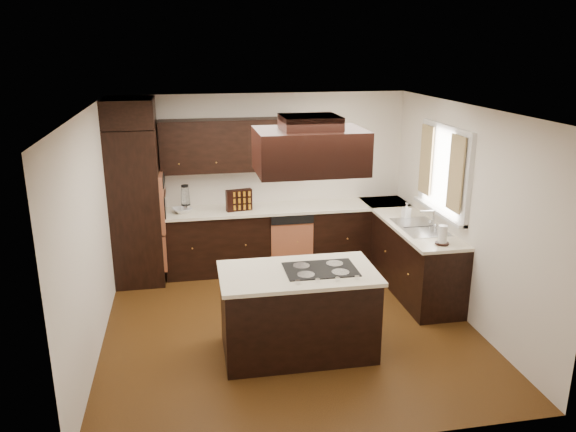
% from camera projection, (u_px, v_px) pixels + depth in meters
% --- Properties ---
extents(floor, '(4.20, 4.20, 0.02)m').
position_uv_depth(floor, '(289.00, 326.00, 6.58)').
color(floor, brown).
rests_on(floor, ground).
extents(ceiling, '(4.20, 4.20, 0.02)m').
position_uv_depth(ceiling, '(289.00, 108.00, 5.84)').
color(ceiling, white).
rests_on(ceiling, ground).
extents(wall_back, '(4.20, 0.02, 2.50)m').
position_uv_depth(wall_back, '(262.00, 180.00, 8.19)').
color(wall_back, silver).
rests_on(wall_back, ground).
extents(wall_front, '(4.20, 0.02, 2.50)m').
position_uv_depth(wall_front, '(341.00, 307.00, 4.23)').
color(wall_front, silver).
rests_on(wall_front, ground).
extents(wall_left, '(0.02, 4.20, 2.50)m').
position_uv_depth(wall_left, '(90.00, 235.00, 5.84)').
color(wall_left, silver).
rests_on(wall_left, ground).
extents(wall_right, '(0.02, 4.20, 2.50)m').
position_uv_depth(wall_right, '(466.00, 213.00, 6.58)').
color(wall_right, silver).
rests_on(wall_right, ground).
extents(oven_column, '(0.65, 0.75, 2.12)m').
position_uv_depth(oven_column, '(136.00, 206.00, 7.56)').
color(oven_column, black).
rests_on(oven_column, floor).
extents(wall_oven_face, '(0.05, 0.62, 0.78)m').
position_uv_depth(wall_oven_face, '(163.00, 201.00, 7.60)').
color(wall_oven_face, '#B0603F').
rests_on(wall_oven_face, oven_column).
extents(base_cabinets_back, '(2.93, 0.60, 0.88)m').
position_uv_depth(base_cabinets_back, '(268.00, 239.00, 8.15)').
color(base_cabinets_back, black).
rests_on(base_cabinets_back, floor).
extents(base_cabinets_right, '(0.60, 2.40, 0.88)m').
position_uv_depth(base_cabinets_right, '(407.00, 253.00, 7.61)').
color(base_cabinets_right, black).
rests_on(base_cabinets_right, floor).
extents(countertop_back, '(2.93, 0.63, 0.04)m').
position_uv_depth(countertop_back, '(268.00, 209.00, 8.00)').
color(countertop_back, '#F4E9CB').
rests_on(countertop_back, base_cabinets_back).
extents(countertop_right, '(0.63, 2.40, 0.04)m').
position_uv_depth(countertop_right, '(408.00, 221.00, 7.47)').
color(countertop_right, '#F4E9CB').
rests_on(countertop_right, base_cabinets_right).
extents(upper_cabinets, '(2.00, 0.34, 0.72)m').
position_uv_depth(upper_cabinets, '(233.00, 145.00, 7.78)').
color(upper_cabinets, black).
rests_on(upper_cabinets, wall_back).
extents(dishwasher_front, '(0.60, 0.05, 0.72)m').
position_uv_depth(dishwasher_front, '(292.00, 248.00, 7.93)').
color(dishwasher_front, '#B0603F').
rests_on(dishwasher_front, floor).
extents(window_frame, '(0.06, 1.32, 1.12)m').
position_uv_depth(window_frame, '(444.00, 170.00, 6.97)').
color(window_frame, silver).
rests_on(window_frame, wall_right).
extents(window_pane, '(0.00, 1.20, 1.00)m').
position_uv_depth(window_pane, '(446.00, 170.00, 6.98)').
color(window_pane, white).
rests_on(window_pane, wall_right).
extents(curtain_left, '(0.02, 0.34, 0.90)m').
position_uv_depth(curtain_left, '(456.00, 174.00, 6.55)').
color(curtain_left, beige).
rests_on(curtain_left, wall_right).
extents(curtain_right, '(0.02, 0.34, 0.90)m').
position_uv_depth(curtain_right, '(426.00, 160.00, 7.34)').
color(curtain_right, beige).
rests_on(curtain_right, wall_right).
extents(sink_rim, '(0.52, 0.84, 0.01)m').
position_uv_depth(sink_rim, '(420.00, 227.00, 7.14)').
color(sink_rim, silver).
rests_on(sink_rim, countertop_right).
extents(island, '(1.57, 0.86, 0.88)m').
position_uv_depth(island, '(298.00, 314.00, 5.89)').
color(island, black).
rests_on(island, floor).
extents(island_top, '(1.62, 0.92, 0.04)m').
position_uv_depth(island_top, '(298.00, 273.00, 5.76)').
color(island_top, '#F4E9CB').
rests_on(island_top, island).
extents(cooktop, '(0.74, 0.50, 0.01)m').
position_uv_depth(cooktop, '(321.00, 269.00, 5.79)').
color(cooktop, black).
rests_on(cooktop, island_top).
extents(range_hood, '(1.05, 0.72, 0.42)m').
position_uv_depth(range_hood, '(310.00, 151.00, 5.44)').
color(range_hood, black).
rests_on(range_hood, ceiling).
extents(hood_duct, '(0.55, 0.50, 0.13)m').
position_uv_depth(hood_duct, '(310.00, 122.00, 5.36)').
color(hood_duct, black).
rests_on(hood_duct, ceiling).
extents(blender_base, '(0.15, 0.15, 0.10)m').
position_uv_depth(blender_base, '(186.00, 208.00, 7.78)').
color(blender_base, silver).
rests_on(blender_base, countertop_back).
extents(blender_pitcher, '(0.13, 0.13, 0.26)m').
position_uv_depth(blender_pitcher, '(185.00, 196.00, 7.73)').
color(blender_pitcher, silver).
rests_on(blender_pitcher, blender_base).
extents(spice_rack, '(0.37, 0.16, 0.30)m').
position_uv_depth(spice_rack, '(239.00, 200.00, 7.81)').
color(spice_rack, black).
rests_on(spice_rack, countertop_back).
extents(mixing_bowl, '(0.34, 0.34, 0.06)m').
position_uv_depth(mixing_bowl, '(182.00, 210.00, 7.76)').
color(mixing_bowl, silver).
rests_on(mixing_bowl, countertop_back).
extents(soap_bottle, '(0.11, 0.12, 0.20)m').
position_uv_depth(soap_bottle, '(406.00, 210.00, 7.51)').
color(soap_bottle, silver).
rests_on(soap_bottle, countertop_right).
extents(paper_towel, '(0.14, 0.14, 0.23)m').
position_uv_depth(paper_towel, '(443.00, 235.00, 6.49)').
color(paper_towel, silver).
rests_on(paper_towel, countertop_right).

